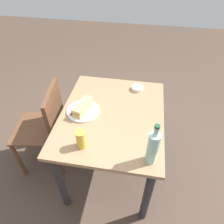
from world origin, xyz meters
name	(u,v)px	position (x,y,z in m)	size (l,w,h in m)	color
ground_plane	(112,167)	(0.00, 0.00, 0.00)	(8.00, 8.00, 0.00)	#47382D
dining_table	(112,126)	(0.00, 0.00, 0.60)	(0.93, 0.77, 0.73)	#997251
chair_far	(47,125)	(0.01, 0.58, 0.50)	(0.45, 0.45, 0.86)	brown
plate_near	(83,111)	(-0.01, 0.22, 0.74)	(0.25, 0.25, 0.01)	white
baguette_sandwich_near	(83,107)	(-0.01, 0.22, 0.78)	(0.20, 0.12, 0.07)	tan
knife_near	(76,109)	(-0.01, 0.28, 0.75)	(0.18, 0.05, 0.01)	silver
water_bottle	(153,148)	(-0.36, -0.29, 0.86)	(0.07, 0.07, 0.30)	#99C6B7
beer_glass	(81,139)	(-0.33, 0.14, 0.80)	(0.06, 0.06, 0.13)	gold
olive_bowl	(137,88)	(0.34, -0.16, 0.75)	(0.10, 0.10, 0.03)	silver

